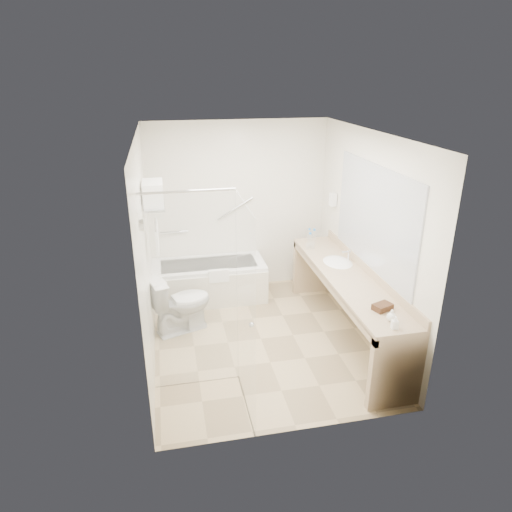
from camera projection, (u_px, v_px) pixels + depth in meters
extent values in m
plane|color=tan|center=(261.00, 339.00, 5.71)|extent=(3.20, 3.20, 0.00)
cube|color=white|center=(262.00, 134.00, 4.77)|extent=(2.60, 3.20, 0.10)
cube|color=silver|center=(238.00, 208.00, 6.69)|extent=(2.60, 0.10, 2.50)
cube|color=silver|center=(302.00, 312.00, 3.79)|extent=(2.60, 0.10, 2.50)
cube|color=silver|center=(145.00, 254.00, 4.99)|extent=(0.10, 3.20, 2.50)
cube|color=silver|center=(367.00, 238.00, 5.48)|extent=(0.10, 3.20, 2.50)
cube|color=white|center=(209.00, 281.00, 6.65)|extent=(1.60, 0.70, 0.55)
cube|color=silver|center=(212.00, 293.00, 6.33)|extent=(1.60, 0.02, 0.50)
cube|color=white|center=(219.00, 276.00, 6.26)|extent=(0.28, 0.06, 0.18)
cylinder|color=silver|center=(174.00, 232.00, 6.59)|extent=(0.40, 0.03, 0.03)
cylinder|color=silver|center=(235.00, 209.00, 6.64)|extent=(0.53, 0.03, 0.33)
cube|color=silver|center=(192.00, 295.00, 4.52)|extent=(0.90, 0.01, 2.10)
cube|color=silver|center=(245.00, 312.00, 4.19)|extent=(0.02, 0.90, 2.10)
cylinder|color=silver|center=(186.00, 191.00, 4.12)|extent=(0.90, 0.02, 0.02)
sphere|color=silver|center=(252.00, 325.00, 4.08)|extent=(0.05, 0.05, 0.05)
cylinder|color=silver|center=(141.00, 225.00, 3.70)|extent=(0.04, 0.10, 0.10)
cube|color=silver|center=(154.00, 205.00, 5.17)|extent=(0.24, 0.55, 0.02)
cylinder|color=silver|center=(156.00, 224.00, 5.25)|extent=(0.02, 0.55, 0.02)
cube|color=white|center=(157.00, 237.00, 5.31)|extent=(0.03, 0.42, 0.32)
cube|color=white|center=(154.00, 200.00, 5.15)|extent=(0.22, 0.40, 0.08)
cube|color=white|center=(153.00, 193.00, 5.11)|extent=(0.22, 0.40, 0.08)
cube|color=white|center=(152.00, 185.00, 5.08)|extent=(0.22, 0.40, 0.08)
cube|color=tan|center=(347.00, 277.00, 5.45)|extent=(0.55, 2.70, 0.05)
cube|color=tan|center=(368.00, 269.00, 5.47)|extent=(0.03, 2.70, 0.10)
cube|color=tan|center=(327.00, 283.00, 5.43)|extent=(0.04, 2.70, 0.08)
cube|color=tan|center=(396.00, 372.00, 4.42)|extent=(0.55, 0.08, 0.80)
cube|color=tan|center=(312.00, 267.00, 6.80)|extent=(0.55, 0.08, 0.80)
ellipsoid|color=white|center=(338.00, 264.00, 5.82)|extent=(0.40, 0.52, 0.14)
cylinder|color=silver|center=(349.00, 255.00, 5.81)|extent=(0.03, 0.03, 0.14)
cube|color=#AFB4BC|center=(374.00, 218.00, 5.23)|extent=(0.02, 2.00, 1.20)
cube|color=white|center=(333.00, 199.00, 6.35)|extent=(0.08, 0.10, 0.18)
imported|color=white|center=(181.00, 303.00, 5.77)|extent=(0.88, 0.67, 0.76)
cube|color=#3F2716|center=(382.00, 307.00, 4.64)|extent=(0.23, 0.19, 0.06)
imported|color=white|center=(394.00, 326.00, 4.30)|extent=(0.07, 0.13, 0.06)
imported|color=white|center=(391.00, 316.00, 4.43)|extent=(0.10, 0.12, 0.09)
cylinder|color=silver|center=(309.00, 235.00, 6.53)|extent=(0.06, 0.06, 0.16)
cylinder|color=blue|center=(309.00, 229.00, 6.50)|extent=(0.03, 0.03, 0.02)
cylinder|color=silver|center=(310.00, 241.00, 6.28)|extent=(0.07, 0.07, 0.19)
cylinder|color=blue|center=(310.00, 233.00, 6.24)|extent=(0.04, 0.04, 0.03)
cylinder|color=silver|center=(314.00, 237.00, 6.43)|extent=(0.06, 0.06, 0.18)
cylinder|color=blue|center=(314.00, 230.00, 6.39)|extent=(0.03, 0.03, 0.03)
cylinder|color=silver|center=(312.00, 246.00, 6.24)|extent=(0.07, 0.07, 0.08)
cylinder|color=silver|center=(308.00, 246.00, 6.24)|extent=(0.07, 0.07, 0.08)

